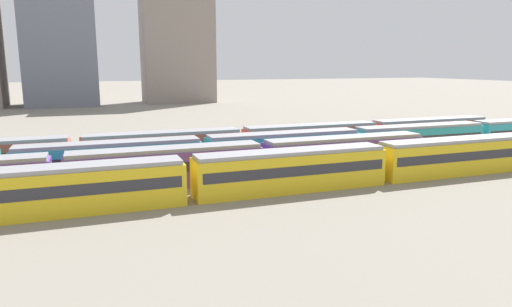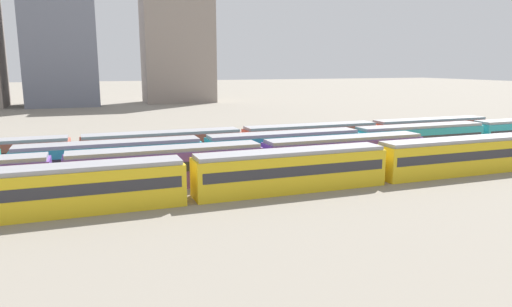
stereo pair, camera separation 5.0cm
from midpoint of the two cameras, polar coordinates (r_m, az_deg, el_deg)
name	(u,v)px [view 1 (the left image)]	position (r m, az deg, el deg)	size (l,w,h in m)	color
train_track_0	(188,179)	(38.85, -8.38, -3.10)	(74.70, 3.06, 3.75)	yellow
train_track_1	(168,167)	(43.68, -10.91, -1.62)	(55.80, 3.06, 3.75)	#6B429E
train_track_2	(284,148)	(52.61, 3.49, 0.67)	(93.60, 3.06, 3.75)	teal
train_track_3	(242,143)	(56.19, -1.80, 1.34)	(74.70, 3.06, 3.75)	#BC4C38
distant_building_2	(57,15)	(142.63, -23.34, 15.46)	(18.76, 19.32, 49.45)	slate
distant_building_3	(177,35)	(144.77, -9.76, 14.21)	(20.73, 13.07, 40.00)	gray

